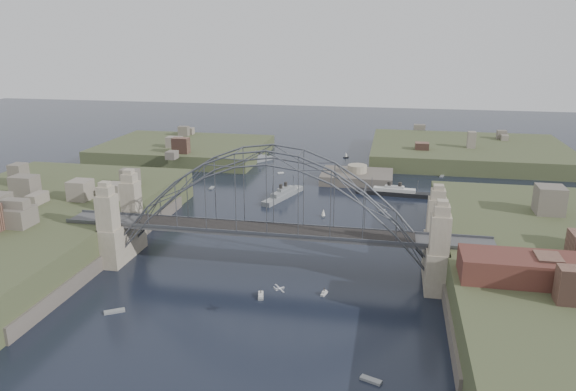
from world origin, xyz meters
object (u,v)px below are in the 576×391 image
at_px(fort_island, 357,183).
at_px(ocean_liner, 394,193).
at_px(bridge, 270,210).
at_px(wharf_shed, 526,269).
at_px(naval_cruiser_far, 258,160).
at_px(naval_cruiser_near, 283,195).

distance_m(fort_island, ocean_liner, 17.60).
relative_size(bridge, wharf_shed, 4.20).
distance_m(bridge, wharf_shed, 46.23).
bearing_deg(ocean_liner, naval_cruiser_far, 145.72).
xyz_separation_m(bridge, ocean_liner, (23.66, 56.87, -11.50)).
xyz_separation_m(naval_cruiser_far, ocean_liner, (48.90, -33.33, 0.04)).
bearing_deg(fort_island, ocean_liner, -48.39).
height_order(fort_island, naval_cruiser_far, fort_island).
bearing_deg(fort_island, bridge, -99.73).
bearing_deg(naval_cruiser_far, naval_cruiser_near, -66.80).
bearing_deg(naval_cruiser_far, fort_island, -28.48).
distance_m(bridge, fort_island, 72.14).
bearing_deg(naval_cruiser_far, wharf_shed, -56.40).
bearing_deg(fort_island, naval_cruiser_far, 151.52).
bearing_deg(wharf_shed, naval_cruiser_near, 129.47).
bearing_deg(naval_cruiser_near, naval_cruiser_far, 113.20).
relative_size(naval_cruiser_near, ocean_liner, 0.89).
distance_m(bridge, ocean_liner, 62.66).
height_order(fort_island, naval_cruiser_near, naval_cruiser_near).
distance_m(naval_cruiser_near, naval_cruiser_far, 45.66).
bearing_deg(bridge, ocean_liner, 67.41).
relative_size(wharf_shed, naval_cruiser_near, 1.03).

